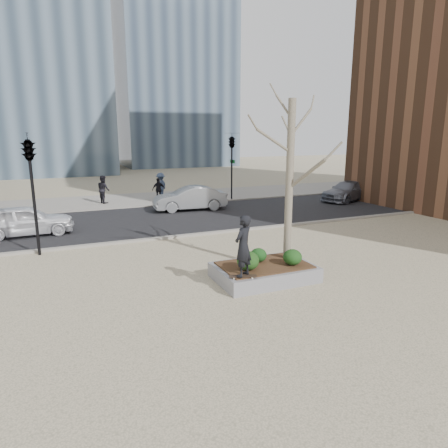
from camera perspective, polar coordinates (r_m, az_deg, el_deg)
name	(u,v)px	position (r m, az deg, el deg)	size (l,w,h in m)	color
ground	(235,284)	(12.24, 1.57, -8.53)	(120.00, 120.00, 0.00)	#BFB08D
street	(155,220)	(21.36, -9.77, 0.61)	(60.00, 8.00, 0.02)	black
far_sidewalk	(131,200)	(28.11, -13.17, 3.38)	(60.00, 6.00, 0.02)	gray
planter	(264,272)	(12.59, 5.74, -6.88)	(3.00, 2.00, 0.45)	gray
planter_mulch	(264,265)	(12.51, 5.77, -5.83)	(2.70, 1.70, 0.04)	#382314
sycamore_tree	(290,155)	(12.65, 9.46, 9.63)	(2.80, 2.80, 6.60)	gray
shrub_left	(248,261)	(11.88, 3.44, -5.26)	(0.66, 0.66, 0.56)	#133C13
shrub_middle	(258,255)	(12.66, 4.95, -4.44)	(0.52, 0.52, 0.44)	#123813
shrub_right	(292,257)	(12.49, 9.76, -4.69)	(0.58, 0.58, 0.49)	#173D13
skateboard	(243,277)	(11.40, 2.71, -7.57)	(0.78, 0.20, 0.07)	black
skateboarder	(243,246)	(11.11, 2.76, -3.15)	(0.64, 0.42, 1.75)	black
police_car	(25,220)	(19.71, -26.53, 0.48)	(1.62, 4.02, 1.37)	white
car_silver	(190,198)	(23.66, -4.88, 3.68)	(1.49, 4.26, 1.40)	gray
car_third	(348,191)	(28.27, 17.24, 4.53)	(1.80, 4.44, 1.29)	slate
pedestrian_a	(104,189)	(27.12, -16.83, 4.77)	(0.87, 0.68, 1.79)	black
pedestrian_b	(161,186)	(28.22, -9.02, 5.44)	(1.15, 0.66, 1.78)	#3A4B69
pedestrian_c	(159,189)	(27.24, -9.32, 4.90)	(0.90, 0.37, 1.53)	black
traffic_light_near	(33,196)	(16.10, -25.57, 3.69)	(0.60, 2.48, 4.50)	black
traffic_light_far	(232,167)	(27.47, 1.11, 8.20)	(0.60, 2.48, 4.50)	black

